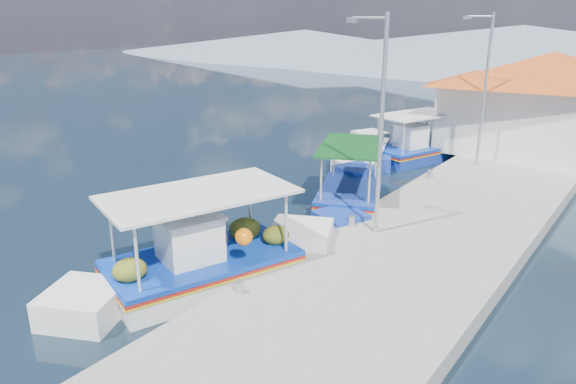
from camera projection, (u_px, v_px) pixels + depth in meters
The scene contains 10 objects.
ground at pixel (211, 233), 16.65m from camera, with size 160.00×160.00×0.00m, color black.
quay at pixel (466, 210), 17.85m from camera, with size 5.00×44.00×0.50m, color gray.
bollards at pixel (399, 193), 18.33m from camera, with size 0.20×17.20×0.30m.
main_caique at pixel (204, 264), 13.44m from camera, with size 4.16×7.64×2.68m.
caique_green_canopy at pixel (351, 197), 18.78m from camera, with size 3.64×6.09×2.48m.
caique_blue_hull at pixel (363, 155), 24.41m from camera, with size 3.47×6.36×1.20m.
caique_far at pixel (414, 151), 24.66m from camera, with size 3.50×6.51×2.42m.
harbor_building at pixel (547, 101), 23.77m from camera, with size 10.49×10.49×4.40m.
lamp_post_near at pixel (379, 116), 14.43m from camera, with size 1.21×0.14×6.00m.
lamp_post_far at pixel (483, 83), 21.32m from camera, with size 1.21×0.14×6.00m.
Camera 1 is at (11.02, -11.01, 6.47)m, focal length 33.56 mm.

